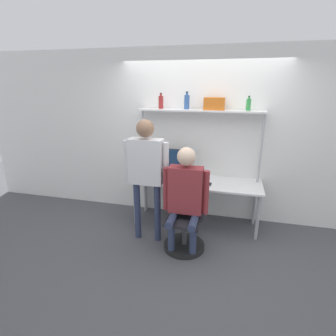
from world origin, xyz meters
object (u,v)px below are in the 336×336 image
monitor (171,160)px  storage_box (214,104)px  bottle_blue (187,102)px  office_chair (185,229)px  bottle_green (248,104)px  bottle_red (161,102)px  cell_phone (209,184)px  person_standing (146,165)px  person_seated (185,192)px  laptop (192,179)px

monitor → storage_box: (0.64, 0.01, 0.90)m
bottle_blue → storage_box: bottle_blue is taller
office_chair → bottle_green: (0.72, 0.87, 1.61)m
storage_box → bottle_green: bearing=0.0°
monitor → bottle_red: bearing=176.7°
office_chair → monitor: bearing=114.9°
bottle_green → bottle_blue: (-0.89, -0.00, 0.02)m
cell_phone → bottle_green: (0.47, 0.29, 1.15)m
person_standing → bottle_red: bearing=90.7°
cell_phone → storage_box: bearing=92.0°
monitor → storage_box: bearing=0.9°
cell_phone → monitor: bearing=156.6°
bottle_green → storage_box: 0.48m
person_seated → bottle_green: (0.73, 0.91, 1.05)m
bottle_green → bottle_blue: bottle_blue is taller
office_chair → bottle_blue: (-0.17, 0.87, 1.63)m
laptop → office_chair: size_ratio=0.33×
bottle_red → bottle_blue: 0.40m
bottle_green → storage_box: (-0.48, 0.00, 0.00)m
laptop → storage_box: (0.26, 0.27, 1.10)m
laptop → cell_phone: bearing=-4.4°
cell_phone → person_seated: (-0.26, -0.62, 0.11)m
bottle_red → person_standing: bearing=-89.3°
storage_box → monitor: bearing=-179.1°
person_seated → office_chair: bearing=85.9°
bottle_red → monitor: bearing=-3.3°
laptop → person_seated: (0.02, -0.64, 0.05)m
monitor → bottle_green: bottle_green is taller
office_chair → bottle_red: size_ratio=3.83×
person_seated → cell_phone: bearing=67.5°
monitor → bottle_red: (-0.17, 0.01, 0.92)m
cell_phone → bottle_green: bearing=31.7°
person_seated → laptop: bearing=91.7°
storage_box → person_seated: bearing=-105.1°
cell_phone → person_standing: 1.04m
bottle_green → office_chair: bearing=-129.8°
bottle_red → bottle_green: (1.29, 0.00, -0.01)m
monitor → laptop: monitor is taller
bottle_red → office_chair: bearing=-56.7°
monitor → laptop: (0.38, -0.26, -0.19)m
monitor → office_chair: 1.18m
cell_phone → bottle_red: bottle_red is taller
person_standing → storage_box: bearing=45.0°
cell_phone → person_standing: (-0.81, -0.51, 0.39)m
person_standing → person_seated: bearing=-10.8°
bottle_green → storage_box: size_ratio=0.68×
laptop → cell_phone: (0.27, -0.02, -0.06)m
monitor → bottle_blue: bearing=2.4°
person_standing → cell_phone: bearing=32.2°
laptop → person_standing: size_ratio=0.17×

